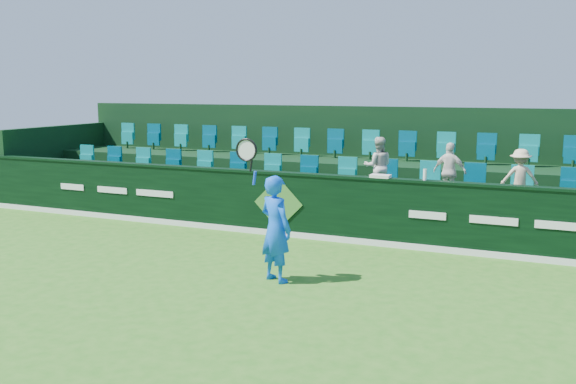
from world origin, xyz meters
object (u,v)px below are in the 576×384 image
at_px(towel, 380,176).
at_px(drinks_bottle, 425,174).
at_px(tennis_player, 275,228).
at_px(spectator_middle, 450,172).
at_px(spectator_left, 378,166).
at_px(spectator_right, 520,177).

xyz_separation_m(towel, drinks_bottle, (0.86, 0.00, 0.08)).
bearing_deg(tennis_player, drinks_bottle, 59.63).
distance_m(tennis_player, drinks_bottle, 3.50).
relative_size(tennis_player, spectator_middle, 1.96).
bearing_deg(spectator_left, drinks_bottle, 116.49).
bearing_deg(tennis_player, spectator_right, 50.58).
height_order(spectator_right, towel, spectator_right).
xyz_separation_m(tennis_player, spectator_left, (0.51, 4.10, 0.55)).
relative_size(spectator_right, towel, 2.90).
relative_size(tennis_player, spectator_right, 2.10).
xyz_separation_m(spectator_left, towel, (0.37, -1.12, -0.05)).
distance_m(towel, drinks_bottle, 0.87).
bearing_deg(spectator_left, tennis_player, 61.64).
relative_size(spectator_right, drinks_bottle, 5.10).
distance_m(tennis_player, spectator_middle, 4.60).
relative_size(tennis_player, towel, 6.09).
bearing_deg(drinks_bottle, towel, 180.00).
height_order(tennis_player, spectator_right, tennis_player).
height_order(spectator_right, drinks_bottle, spectator_right).
height_order(tennis_player, spectator_middle, tennis_player).
bearing_deg(towel, spectator_left, 108.10).
height_order(spectator_left, towel, spectator_left).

